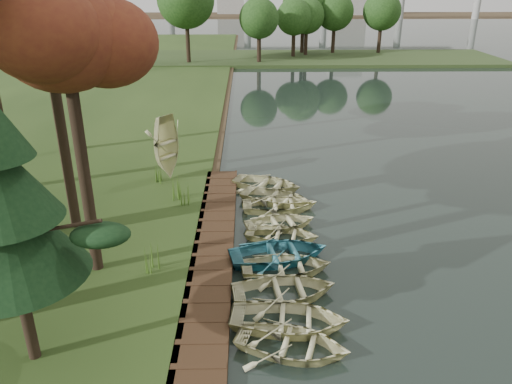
{
  "coord_description": "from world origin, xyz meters",
  "views": [
    {
      "loc": [
        -0.21,
        -17.69,
        10.11
      ],
      "look_at": [
        0.14,
        1.89,
        1.67
      ],
      "focal_mm": 35.0,
      "sensor_mm": 36.0,
      "label": 1
    }
  ],
  "objects_px": {
    "rowboat_0": "(292,342)",
    "pine_tree": "(1,203)",
    "rowboat_1": "(289,317)",
    "rowboat_2": "(284,288)",
    "boardwalk": "(214,245)",
    "stored_rowboat": "(169,172)"
  },
  "relations": [
    {
      "from": "boardwalk",
      "to": "stored_rowboat",
      "type": "distance_m",
      "value": 7.56
    },
    {
      "from": "boardwalk",
      "to": "rowboat_1",
      "type": "height_order",
      "value": "rowboat_1"
    },
    {
      "from": "rowboat_2",
      "to": "pine_tree",
      "type": "height_order",
      "value": "pine_tree"
    },
    {
      "from": "pine_tree",
      "to": "stored_rowboat",
      "type": "bearing_deg",
      "value": 82.2
    },
    {
      "from": "rowboat_0",
      "to": "pine_tree",
      "type": "xyz_separation_m",
      "value": [
        -7.29,
        -0.34,
        4.64
      ]
    },
    {
      "from": "rowboat_2",
      "to": "stored_rowboat",
      "type": "bearing_deg",
      "value": 19.75
    },
    {
      "from": "boardwalk",
      "to": "pine_tree",
      "type": "relative_size",
      "value": 2.05
    },
    {
      "from": "stored_rowboat",
      "to": "pine_tree",
      "type": "bearing_deg",
      "value": -153.55
    },
    {
      "from": "rowboat_0",
      "to": "rowboat_1",
      "type": "bearing_deg",
      "value": 16.86
    },
    {
      "from": "boardwalk",
      "to": "rowboat_1",
      "type": "relative_size",
      "value": 4.31
    },
    {
      "from": "rowboat_0",
      "to": "boardwalk",
      "type": "bearing_deg",
      "value": 40.05
    },
    {
      "from": "rowboat_2",
      "to": "boardwalk",
      "type": "bearing_deg",
      "value": 29.51
    },
    {
      "from": "pine_tree",
      "to": "rowboat_0",
      "type": "bearing_deg",
      "value": 2.65
    },
    {
      "from": "boardwalk",
      "to": "rowboat_2",
      "type": "relative_size",
      "value": 4.46
    },
    {
      "from": "rowboat_0",
      "to": "stored_rowboat",
      "type": "distance_m",
      "value": 14.26
    },
    {
      "from": "rowboat_1",
      "to": "stored_rowboat",
      "type": "relative_size",
      "value": 1.08
    },
    {
      "from": "rowboat_2",
      "to": "stored_rowboat",
      "type": "relative_size",
      "value": 1.05
    },
    {
      "from": "rowboat_1",
      "to": "rowboat_2",
      "type": "bearing_deg",
      "value": 8.27
    },
    {
      "from": "rowboat_1",
      "to": "rowboat_2",
      "type": "relative_size",
      "value": 1.03
    },
    {
      "from": "boardwalk",
      "to": "rowboat_2",
      "type": "xyz_separation_m",
      "value": [
        2.61,
        -3.46,
        0.27
      ]
    },
    {
      "from": "rowboat_1",
      "to": "rowboat_2",
      "type": "xyz_separation_m",
      "value": [
        -0.05,
        1.62,
        -0.01
      ]
    },
    {
      "from": "boardwalk",
      "to": "rowboat_2",
      "type": "distance_m",
      "value": 4.34
    }
  ]
}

